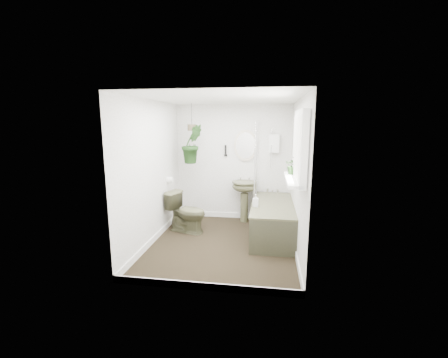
# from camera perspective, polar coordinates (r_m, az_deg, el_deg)

# --- Properties ---
(floor) EXTENTS (2.30, 2.80, 0.02)m
(floor) POSITION_cam_1_polar(r_m,az_deg,el_deg) (5.00, -0.26, -12.34)
(floor) COLOR black
(floor) RESTS_ON ground
(ceiling) EXTENTS (2.30, 2.80, 0.02)m
(ceiling) POSITION_cam_1_polar(r_m,az_deg,el_deg) (4.62, -0.29, 15.20)
(ceiling) COLOR white
(ceiling) RESTS_ON ground
(wall_back) EXTENTS (2.30, 0.02, 2.30)m
(wall_back) POSITION_cam_1_polar(r_m,az_deg,el_deg) (6.05, 1.77, 3.13)
(wall_back) COLOR white
(wall_back) RESTS_ON ground
(wall_front) EXTENTS (2.30, 0.02, 2.30)m
(wall_front) POSITION_cam_1_polar(r_m,az_deg,el_deg) (3.31, -4.00, -3.27)
(wall_front) COLOR white
(wall_front) RESTS_ON ground
(wall_left) EXTENTS (0.02, 2.80, 2.30)m
(wall_left) POSITION_cam_1_polar(r_m,az_deg,el_deg) (4.98, -13.59, 1.18)
(wall_left) COLOR white
(wall_left) RESTS_ON ground
(wall_right) EXTENTS (0.02, 2.80, 2.30)m
(wall_right) POSITION_cam_1_polar(r_m,az_deg,el_deg) (4.64, 14.03, 0.48)
(wall_right) COLOR white
(wall_right) RESTS_ON ground
(skirting) EXTENTS (2.30, 2.80, 0.10)m
(skirting) POSITION_cam_1_polar(r_m,az_deg,el_deg) (4.98, -0.26, -11.71)
(skirting) COLOR white
(skirting) RESTS_ON floor
(bathtub) EXTENTS (0.72, 1.72, 0.58)m
(bathtub) POSITION_cam_1_polar(r_m,az_deg,el_deg) (5.31, 9.21, -7.62)
(bathtub) COLOR #4D4D33
(bathtub) RESTS_ON floor
(bath_screen) EXTENTS (0.04, 0.72, 1.40)m
(bath_screen) POSITION_cam_1_polar(r_m,az_deg,el_deg) (5.58, 6.07, 3.78)
(bath_screen) COLOR silver
(bath_screen) RESTS_ON bathtub
(shower_box) EXTENTS (0.20, 0.10, 0.35)m
(shower_box) POSITION_cam_1_polar(r_m,az_deg,el_deg) (5.90, 9.50, 6.70)
(shower_box) COLOR white
(shower_box) RESTS_ON wall_back
(oval_mirror) EXTENTS (0.46, 0.03, 0.62)m
(oval_mirror) POSITION_cam_1_polar(r_m,az_deg,el_deg) (5.95, 4.15, 6.37)
(oval_mirror) COLOR beige
(oval_mirror) RESTS_ON wall_back
(wall_sconce) EXTENTS (0.04, 0.04, 0.22)m
(wall_sconce) POSITION_cam_1_polar(r_m,az_deg,el_deg) (5.99, 0.30, 5.47)
(wall_sconce) COLOR black
(wall_sconce) RESTS_ON wall_back
(toilet_roll_holder) EXTENTS (0.11, 0.11, 0.11)m
(toilet_roll_holder) POSITION_cam_1_polar(r_m,az_deg,el_deg) (5.65, -10.27, -0.16)
(toilet_roll_holder) COLOR white
(toilet_roll_holder) RESTS_ON wall_left
(window_recess) EXTENTS (0.08, 1.00, 0.90)m
(window_recess) POSITION_cam_1_polar(r_m,az_deg,el_deg) (3.88, 14.29, 5.96)
(window_recess) COLOR white
(window_recess) RESTS_ON wall_right
(window_sill) EXTENTS (0.18, 1.00, 0.04)m
(window_sill) POSITION_cam_1_polar(r_m,az_deg,el_deg) (3.93, 12.99, -0.12)
(window_sill) COLOR white
(window_sill) RESTS_ON wall_right
(window_blinds) EXTENTS (0.01, 0.86, 0.76)m
(window_blinds) POSITION_cam_1_polar(r_m,az_deg,el_deg) (3.87, 13.63, 5.99)
(window_blinds) COLOR white
(window_blinds) RESTS_ON wall_right
(toilet) EXTENTS (0.80, 0.59, 0.73)m
(toilet) POSITION_cam_1_polar(r_m,az_deg,el_deg) (5.46, -7.09, -6.24)
(toilet) COLOR #4D4D33
(toilet) RESTS_ON floor
(pedestal_sink) EXTENTS (0.54, 0.48, 0.82)m
(pedestal_sink) POSITION_cam_1_polar(r_m,az_deg,el_deg) (5.94, 3.86, -4.31)
(pedestal_sink) COLOR #4D4D33
(pedestal_sink) RESTS_ON floor
(sill_plant) EXTENTS (0.22, 0.19, 0.25)m
(sill_plant) POSITION_cam_1_polar(r_m,az_deg,el_deg) (4.20, 13.04, 2.56)
(sill_plant) COLOR black
(sill_plant) RESTS_ON window_sill
(hanging_plant) EXTENTS (0.51, 0.50, 0.73)m
(hanging_plant) POSITION_cam_1_polar(r_m,az_deg,el_deg) (5.69, -6.09, 6.66)
(hanging_plant) COLOR black
(hanging_plant) RESTS_ON ceiling
(soap_bottle) EXTENTS (0.09, 0.10, 0.21)m
(soap_bottle) POSITION_cam_1_polar(r_m,az_deg,el_deg) (4.98, 6.02, -4.08)
(soap_bottle) COLOR #302B2C
(soap_bottle) RESTS_ON bathtub
(hanging_pot) EXTENTS (0.16, 0.16, 0.12)m
(hanging_pot) POSITION_cam_1_polar(r_m,az_deg,el_deg) (5.68, -6.15, 9.73)
(hanging_pot) COLOR #4D422F
(hanging_pot) RESTS_ON ceiling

